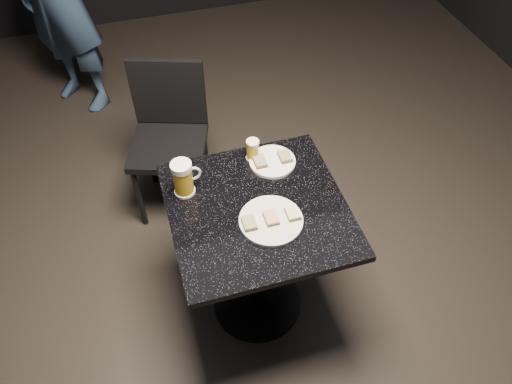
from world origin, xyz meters
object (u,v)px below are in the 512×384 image
(plate_large, at_px, (271,221))
(beer_tumbler, at_px, (253,150))
(plate_small, at_px, (272,162))
(table, at_px, (257,243))
(beer_mug, at_px, (183,178))
(chair, at_px, (169,132))

(plate_large, relative_size, beer_tumbler, 2.54)
(plate_small, relative_size, table, 0.26)
(table, distance_m, beer_mug, 0.44)
(plate_small, bearing_deg, beer_tumbler, 144.09)
(beer_mug, distance_m, beer_tumbler, 0.34)
(plate_large, relative_size, beer_mug, 1.58)
(plate_large, distance_m, beer_tumbler, 0.36)
(plate_large, xyz_separation_m, table, (-0.03, 0.08, -0.25))
(beer_mug, bearing_deg, plate_small, 8.27)
(plate_large, bearing_deg, beer_mug, 139.03)
(plate_small, bearing_deg, table, -120.96)
(table, xyz_separation_m, beer_tumbler, (0.06, 0.27, 0.29))
(table, distance_m, chair, 0.88)
(plate_small, height_order, beer_mug, beer_mug)
(plate_small, xyz_separation_m, chair, (-0.37, 0.62, -0.26))
(chair, bearing_deg, plate_small, -59.00)
(plate_small, height_order, table, plate_small)
(beer_tumbler, bearing_deg, beer_mug, -161.00)
(plate_large, bearing_deg, table, 109.35)
(beer_tumbler, bearing_deg, plate_small, -35.91)
(plate_small, distance_m, beer_mug, 0.40)
(beer_tumbler, height_order, chair, chair)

